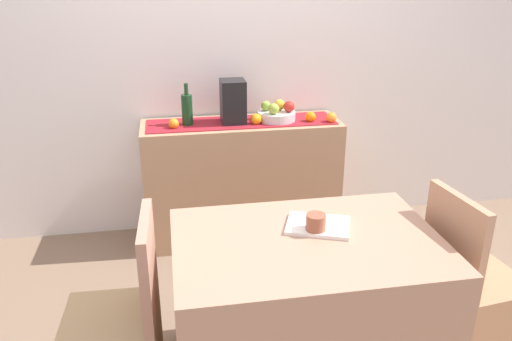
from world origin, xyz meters
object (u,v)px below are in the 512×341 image
object	(u,v)px
dining_table	(305,310)
chair_by_corner	(470,309)
open_book	(318,226)
fruit_bowl	(276,116)
coffee_maker	(233,102)
coffee_cup	(316,224)
wine_bottle	(187,109)
sideboard_console	(242,181)

from	to	relation	value
dining_table	chair_by_corner	size ratio (longest dim) A/B	1.29
open_book	chair_by_corner	xyz separation A→B (m)	(0.77, -0.10, -0.48)
fruit_bowl	open_book	world-z (taller)	fruit_bowl
coffee_maker	dining_table	xyz separation A→B (m)	(0.13, -1.42, -0.63)
fruit_bowl	coffee_cup	distance (m)	1.38
dining_table	coffee_cup	world-z (taller)	coffee_cup
wine_bottle	coffee_maker	xyz separation A→B (m)	(0.30, 0.00, 0.04)
dining_table	chair_by_corner	distance (m)	0.85
coffee_maker	dining_table	world-z (taller)	coffee_maker
coffee_cup	chair_by_corner	distance (m)	0.95
wine_bottle	coffee_cup	xyz separation A→B (m)	(0.48, -1.37, -0.18)
fruit_bowl	open_book	distance (m)	1.33
coffee_cup	chair_by_corner	xyz separation A→B (m)	(0.80, -0.05, -0.52)
wine_bottle	coffee_cup	bearing A→B (deg)	-70.50
fruit_bowl	dining_table	xyz separation A→B (m)	(-0.16, -1.42, -0.52)
fruit_bowl	wine_bottle	xyz separation A→B (m)	(-0.60, 0.00, 0.07)
fruit_bowl	open_book	xyz separation A→B (m)	(-0.09, -1.32, -0.14)
dining_table	coffee_maker	bearing A→B (deg)	95.38
dining_table	wine_bottle	bearing A→B (deg)	107.16
wine_bottle	chair_by_corner	distance (m)	2.04
fruit_bowl	coffee_cup	bearing A→B (deg)	-94.80
open_book	sideboard_console	bearing A→B (deg)	117.33
dining_table	chair_by_corner	xyz separation A→B (m)	(0.85, -0.00, -0.10)
coffee_cup	coffee_maker	bearing A→B (deg)	97.51
sideboard_console	dining_table	distance (m)	1.42
open_book	chair_by_corner	bearing A→B (deg)	13.39
sideboard_console	fruit_bowl	bearing A→B (deg)	0.00
sideboard_console	chair_by_corner	xyz separation A→B (m)	(0.92, -1.42, -0.16)
fruit_bowl	coffee_cup	xyz separation A→B (m)	(-0.11, -1.37, -0.11)
sideboard_console	open_book	bearing A→B (deg)	-83.37
dining_table	open_book	distance (m)	0.40
wine_bottle	chair_by_corner	xyz separation A→B (m)	(1.28, -1.42, -0.70)
dining_table	coffee_cup	size ratio (longest dim) A/B	12.87
wine_bottle	chair_by_corner	bearing A→B (deg)	-47.84
coffee_cup	open_book	bearing A→B (deg)	61.14
dining_table	chair_by_corner	bearing A→B (deg)	-0.13
coffee_maker	dining_table	distance (m)	1.56
sideboard_console	coffee_cup	size ratio (longest dim) A/B	14.86
open_book	coffee_cup	distance (m)	0.07
coffee_maker	coffee_cup	world-z (taller)	coffee_maker
sideboard_console	coffee_cup	xyz separation A→B (m)	(0.13, -1.37, 0.36)
coffee_cup	sideboard_console	bearing A→B (deg)	95.26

